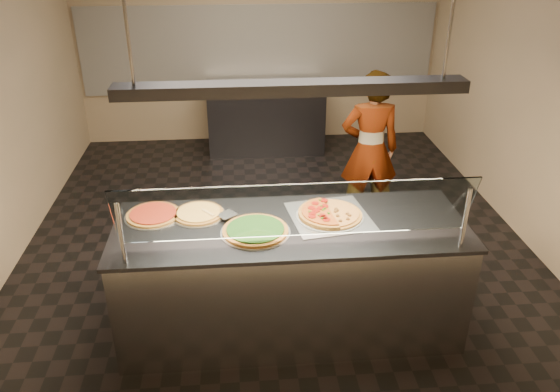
{
  "coord_description": "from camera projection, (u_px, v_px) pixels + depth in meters",
  "views": [
    {
      "loc": [
        -0.38,
        -4.68,
        2.93
      ],
      "look_at": [
        -0.05,
        -0.96,
        1.02
      ],
      "focal_mm": 35.0,
      "sensor_mm": 36.0,
      "label": 1
    }
  ],
  "objects": [
    {
      "name": "wall_front",
      "position": [
        338.0,
        322.0,
        2.16
      ],
      "size": [
        5.0,
        0.02,
        3.0
      ],
      "primitive_type": "cube",
      "color": "#9F8666",
      "rests_on": "ground"
    },
    {
      "name": "wall_right",
      "position": [
        548.0,
        92.0,
        5.03
      ],
      "size": [
        0.02,
        6.0,
        3.0
      ],
      "primitive_type": "cube",
      "color": "#9F8666",
      "rests_on": "ground"
    },
    {
      "name": "half_pizza_pepperoni",
      "position": [
        315.0,
        213.0,
        4.07
      ],
      "size": [
        0.3,
        0.5,
        0.05
      ],
      "color": "brown",
      "rests_on": "perforated_tray"
    },
    {
      "name": "pizza_cheese",
      "position": [
        199.0,
        213.0,
        4.12
      ],
      "size": [
        0.4,
        0.4,
        0.03
      ],
      "color": "silver",
      "rests_on": "serving_counter"
    },
    {
      "name": "pizza_spinach",
      "position": [
        255.0,
        230.0,
        3.89
      ],
      "size": [
        0.5,
        0.5,
        0.03
      ],
      "color": "silver",
      "rests_on": "serving_counter"
    },
    {
      "name": "tile_band",
      "position": [
        259.0,
        50.0,
        7.57
      ],
      "size": [
        4.9,
        0.02,
        1.2
      ],
      "primitive_type": "cube",
      "color": "silver",
      "rests_on": "wall_back"
    },
    {
      "name": "wall_back",
      "position": [
        259.0,
        34.0,
        7.5
      ],
      "size": [
        5.0,
        0.02,
        3.0
      ],
      "primitive_type": "cube",
      "color": "#9F8666",
      "rests_on": "ground"
    },
    {
      "name": "perforated_tray",
      "position": [
        330.0,
        215.0,
        4.1
      ],
      "size": [
        0.65,
        0.65,
        0.01
      ],
      "color": "silver",
      "rests_on": "serving_counter"
    },
    {
      "name": "sneeze_guard",
      "position": [
        297.0,
        212.0,
        3.55
      ],
      "size": [
        2.35,
        0.18,
        0.54
      ],
      "color": "#B7B7BC",
      "rests_on": "serving_counter"
    },
    {
      "name": "lamp_rod_left",
      "position": [
        124.0,
        1.0,
        3.2
      ],
      "size": [
        0.02,
        0.02,
        1.01
      ],
      "primitive_type": "cylinder",
      "color": "#B7B7BC",
      "rests_on": "ceiling"
    },
    {
      "name": "prep_table",
      "position": [
        266.0,
        117.0,
        7.57
      ],
      "size": [
        1.61,
        0.74,
        0.93
      ],
      "color": "#2E2E32",
      "rests_on": "ground"
    },
    {
      "name": "worker",
      "position": [
        370.0,
        150.0,
        5.55
      ],
      "size": [
        0.61,
        0.41,
        1.64
      ],
      "primitive_type": "imported",
      "rotation": [
        0.0,
        0.0,
        3.11
      ],
      "color": "black",
      "rests_on": "ground"
    },
    {
      "name": "ground",
      "position": [
        277.0,
        243.0,
        5.52
      ],
      "size": [
        5.0,
        6.0,
        0.02
      ],
      "primitive_type": "cube",
      "color": "black",
      "rests_on": "ground"
    },
    {
      "name": "half_pizza_sausage",
      "position": [
        345.0,
        213.0,
        4.09
      ],
      "size": [
        0.3,
        0.5,
        0.04
      ],
      "color": "brown",
      "rests_on": "perforated_tray"
    },
    {
      "name": "pizza_tomato",
      "position": [
        153.0,
        214.0,
        4.1
      ],
      "size": [
        0.43,
        0.43,
        0.03
      ],
      "color": "silver",
      "rests_on": "serving_counter"
    },
    {
      "name": "serving_counter",
      "position": [
        290.0,
        277.0,
        4.2
      ],
      "size": [
        2.59,
        0.94,
        0.93
      ],
      "color": "#B7B7BC",
      "rests_on": "ground"
    },
    {
      "name": "pizza_spatula",
      "position": [
        216.0,
        213.0,
        4.08
      ],
      "size": [
        0.28,
        0.17,
        0.02
      ],
      "color": "#B7B7BC",
      "rests_on": "pizza_spinach"
    },
    {
      "name": "heat_lamp_housing",
      "position": [
        292.0,
        88.0,
        3.52
      ],
      "size": [
        2.3,
        0.18,
        0.08
      ],
      "primitive_type": "cube",
      "color": "#2E2E32",
      "rests_on": "ceiling"
    }
  ]
}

